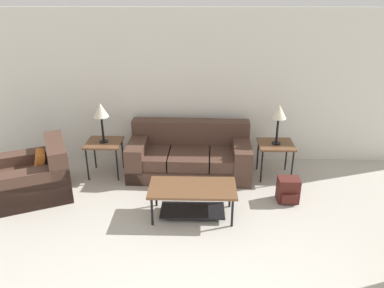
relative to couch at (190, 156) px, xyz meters
The scene contains 9 objects.
wall_back 1.17m from the couch, 78.23° to the left, with size 8.75×0.06×2.60m.
couch is the anchor object (origin of this frame).
armchair 2.39m from the couch, 161.18° to the right, with size 1.33×1.31×0.80m.
coffee_table 1.30m from the couch, 86.57° to the right, with size 1.16×0.59×0.45m.
side_table_left 1.41m from the couch, behind, with size 0.56×0.53×0.58m.
side_table_right 1.41m from the couch, ahead, with size 0.56×0.53×0.58m.
table_lamp_left 1.60m from the couch, behind, with size 0.24×0.24×0.65m.
table_lamp_right 1.60m from the couch, ahead, with size 0.24×0.24×0.65m.
backpack 1.70m from the couch, 31.15° to the right, with size 0.30×0.31×0.36m.
Camera 1 is at (0.06, -1.57, 2.91)m, focal length 35.00 mm.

